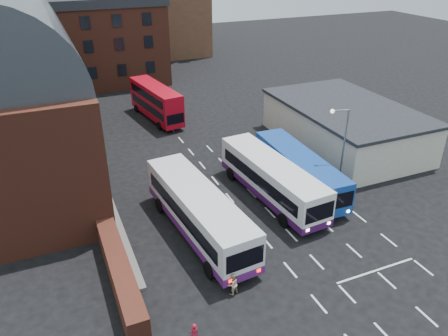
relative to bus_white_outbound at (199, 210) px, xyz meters
name	(u,v)px	position (x,y,z in m)	size (l,w,h in m)	color
ground	(284,262)	(3.98, -5.18, -2.03)	(180.00, 180.00, 0.00)	black
railway_station	(4,89)	(-11.52, 15.82, 5.60)	(12.00, 28.00, 16.00)	#602B1E
forecourt_wall	(120,274)	(-6.22, -3.18, -1.13)	(1.20, 10.00, 1.80)	#602B1E
cream_building	(344,125)	(18.98, 8.82, 0.12)	(10.40, 16.40, 4.25)	beige
brick_terrace	(85,47)	(-2.02, 40.82, 3.47)	(22.00, 10.00, 11.00)	brown
castle_keep	(136,18)	(9.98, 60.82, 3.97)	(22.00, 22.00, 12.00)	brown
bus_white_outbound	(199,210)	(0.00, 0.00, 0.00)	(4.06, 12.82, 3.44)	white
bus_white_inbound	(272,177)	(7.06, 2.31, -0.09)	(3.75, 12.23, 3.29)	white
bus_blue	(299,169)	(9.98, 2.88, -0.19)	(3.11, 11.50, 3.12)	#14409B
bus_red_double	(156,102)	(3.32, 23.40, 0.11)	(3.80, 10.30, 4.03)	red
street_lamp	(341,144)	(12.34, 0.90, 2.45)	(1.46, 0.62, 7.43)	#585D65
pedestrian_red	(194,334)	(-3.61, -9.03, -1.32)	(0.52, 0.34, 1.43)	maroon
pedestrian_beige	(233,284)	(-0.28, -6.44, -1.29)	(0.72, 0.56, 1.49)	beige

